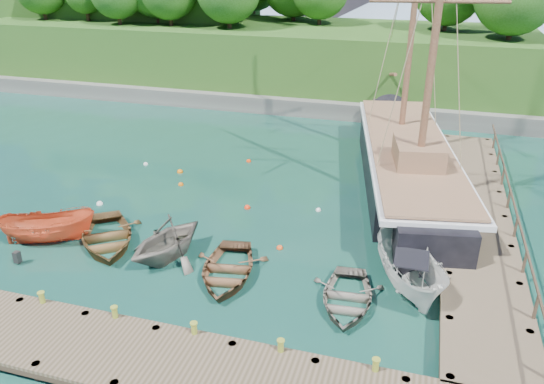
{
  "coord_description": "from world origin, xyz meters",
  "views": [
    {
      "loc": [
        8.5,
        -17.88,
        12.33
      ],
      "look_at": [
        2.14,
        3.56,
        2.0
      ],
      "focal_mm": 35.0,
      "sensor_mm": 36.0,
      "label": 1
    }
  ],
  "objects": [
    {
      "name": "mooring_buoy_3",
      "position": [
        3.85,
        6.19,
        0.0
      ],
      "size": [
        0.28,
        0.28,
        0.28
      ],
      "primitive_type": "sphere",
      "color": "silver",
      "rests_on": "ground"
    },
    {
      "name": "mooring_buoy_0",
      "position": [
        -7.39,
        3.62,
        0.0
      ],
      "size": [
        0.35,
        0.35,
        0.35
      ],
      "primitive_type": "sphere",
      "color": "silver",
      "rests_on": "ground"
    },
    {
      "name": "mooring_buoy_6",
      "position": [
        -7.84,
        9.39,
        0.0
      ],
      "size": [
        0.29,
        0.29,
        0.29
      ],
      "primitive_type": "sphere",
      "color": "white",
      "rests_on": "ground"
    },
    {
      "name": "mooring_buoy_5",
      "position": [
        -1.82,
        11.71,
        0.0
      ],
      "size": [
        0.3,
        0.3,
        0.3
      ],
      "primitive_type": "sphere",
      "color": "#F13806",
      "rests_on": "ground"
    },
    {
      "name": "bollard_2",
      "position": [
        2.0,
        -5.1,
        0.0
      ],
      "size": [
        0.26,
        0.26,
        0.45
      ],
      "primitive_type": "cylinder",
      "color": "olive",
      "rests_on": "ground"
    },
    {
      "name": "bollard_3",
      "position": [
        5.0,
        -5.1,
        0.0
      ],
      "size": [
        0.26,
        0.26,
        0.45
      ],
      "primitive_type": "cylinder",
      "color": "olive",
      "rests_on": "ground"
    },
    {
      "name": "distant_ridge",
      "position": [
        4.3,
        70.0,
        4.35
      ],
      "size": [
        117.0,
        40.0,
        10.0
      ],
      "color": "#728CA5",
      "rests_on": "ground"
    },
    {
      "name": "motorboat_orange",
      "position": [
        -7.33,
        -0.45,
        0.0
      ],
      "size": [
        4.62,
        3.12,
        1.67
      ],
      "primitive_type": "imported",
      "rotation": [
        0.0,
        0.0,
        1.95
      ],
      "color": "#D85029",
      "rests_on": "ground"
    },
    {
      "name": "mooring_buoy_4",
      "position": [
        -5.23,
        8.84,
        0.0
      ],
      "size": [
        0.36,
        0.36,
        0.36
      ],
      "primitive_type": "sphere",
      "color": "orange",
      "rests_on": "ground"
    },
    {
      "name": "rowboat_3",
      "position": [
        6.51,
        -1.25,
        0.0
      ],
      "size": [
        3.17,
        4.22,
        0.83
      ],
      "primitive_type": "imported",
      "rotation": [
        0.0,
        0.0,
        0.08
      ],
      "color": "#6A6459",
      "rests_on": "ground"
    },
    {
      "name": "mooring_buoy_2",
      "position": [
        0.25,
        5.42,
        0.0
      ],
      "size": [
        0.33,
        0.33,
        0.33
      ],
      "primitive_type": "sphere",
      "color": "red",
      "rests_on": "ground"
    },
    {
      "name": "headland",
      "position": [
        -12.88,
        31.36,
        5.54
      ],
      "size": [
        51.0,
        19.31,
        12.9
      ],
      "color": "#474744",
      "rests_on": "ground"
    },
    {
      "name": "ground",
      "position": [
        0.0,
        0.0,
        0.0
      ],
      "size": [
        160.0,
        160.0,
        0.0
      ],
      "primitive_type": "plane",
      "color": "#143E2C",
      "rests_on": "ground"
    },
    {
      "name": "schooner",
      "position": [
        7.91,
        11.01,
        1.03
      ],
      "size": [
        7.87,
        25.7,
        18.65
      ],
      "rotation": [
        0.0,
        0.0,
        0.18
      ],
      "color": "black",
      "rests_on": "ground"
    },
    {
      "name": "mooring_buoy_7",
      "position": [
        2.97,
        1.98,
        0.0
      ],
      "size": [
        0.3,
        0.3,
        0.3
      ],
      "primitive_type": "sphere",
      "color": "#F54C15",
      "rests_on": "ground"
    },
    {
      "name": "bollard_1",
      "position": [
        -1.0,
        -5.1,
        0.0
      ],
      "size": [
        0.26,
        0.26,
        0.45
      ],
      "primitive_type": "cylinder",
      "color": "olive",
      "rests_on": "ground"
    },
    {
      "name": "dock_east",
      "position": [
        11.5,
        7.0,
        0.43
      ],
      "size": [
        3.2,
        24.0,
        1.1
      ],
      "color": "#4A3D2A",
      "rests_on": "ground"
    },
    {
      "name": "mooring_buoy_1",
      "position": [
        -4.36,
        7.14,
        0.0
      ],
      "size": [
        0.31,
        0.31,
        0.31
      ],
      "primitive_type": "sphere",
      "color": "#D35E0C",
      "rests_on": "ground"
    },
    {
      "name": "rowboat_0",
      "position": [
        -4.71,
        0.11,
        0.0
      ],
      "size": [
        5.51,
        5.86,
        0.99
      ],
      "primitive_type": "imported",
      "rotation": [
        0.0,
        0.0,
        0.6
      ],
      "color": "brown",
      "rests_on": "ground"
    },
    {
      "name": "rowboat_1",
      "position": [
        -1.51,
        -0.15,
        0.0
      ],
      "size": [
        4.5,
        4.85,
        2.09
      ],
      "primitive_type": "imported",
      "rotation": [
        0.0,
        0.0,
        -0.32
      ],
      "color": "#6B6459",
      "rests_on": "ground"
    },
    {
      "name": "cabin_boat_white",
      "position": [
        8.71,
        0.41,
        0.0
      ],
      "size": [
        3.76,
        5.6,
        2.02
      ],
      "primitive_type": "imported",
      "rotation": [
        0.0,
        0.0,
        0.38
      ],
      "color": "silver",
      "rests_on": "ground"
    },
    {
      "name": "rowboat_2",
      "position": [
        1.5,
        -0.81,
        0.0
      ],
      "size": [
        3.85,
        4.87,
        0.91
      ],
      "primitive_type": "imported",
      "rotation": [
        0.0,
        0.0,
        0.17
      ],
      "color": "brown",
      "rests_on": "ground"
    },
    {
      "name": "bollard_0",
      "position": [
        -4.0,
        -5.1,
        0.0
      ],
      "size": [
        0.26,
        0.26,
        0.45
      ],
      "primitive_type": "cylinder",
      "color": "olive",
      "rests_on": "ground"
    },
    {
      "name": "dock_near",
      "position": [
        2.0,
        -6.5,
        0.43
      ],
      "size": [
        20.0,
        3.2,
        1.1
      ],
      "color": "#4A3D2A",
      "rests_on": "ground"
    }
  ]
}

